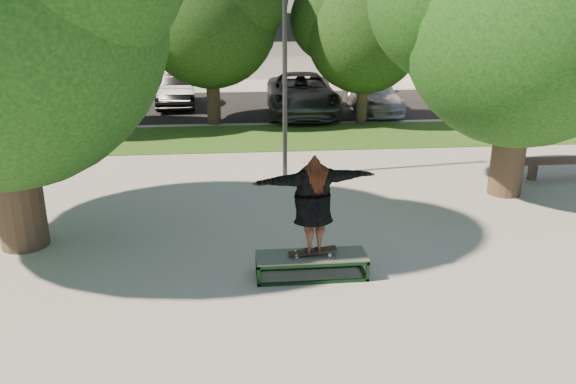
{
  "coord_description": "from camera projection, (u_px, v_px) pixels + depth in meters",
  "views": [
    {
      "loc": [
        -0.32,
        -8.99,
        4.23
      ],
      "look_at": [
        0.64,
        0.6,
        1.02
      ],
      "focal_mm": 35.0,
      "sensor_mm": 36.0,
      "label": 1
    }
  ],
  "objects": [
    {
      "name": "bg_tree_mid",
      "position": [
        208.0,
        12.0,
        19.88
      ],
      "size": [
        5.76,
        4.92,
        6.24
      ],
      "color": "#38281E",
      "rests_on": "ground"
    },
    {
      "name": "skater_rig",
      "position": [
        313.0,
        204.0,
        8.83
      ],
      "size": [
        2.03,
        0.86,
        1.68
      ],
      "rotation": [
        0.0,
        0.0,
        3.31
      ],
      "color": "white",
      "rests_on": "grind_box"
    },
    {
      "name": "bg_tree_right",
      "position": [
        363.0,
        27.0,
        20.09
      ],
      "size": [
        5.04,
        4.31,
        5.43
      ],
      "color": "#38281E",
      "rests_on": "ground"
    },
    {
      "name": "car_grey",
      "position": [
        302.0,
        94.0,
        22.66
      ],
      "size": [
        3.0,
        6.03,
        1.64
      ],
      "primitive_type": "imported",
      "rotation": [
        0.0,
        0.0,
        -0.05
      ],
      "color": "#555559",
      "rests_on": "asphalt_strip"
    },
    {
      "name": "asphalt_strip",
      "position": [
        239.0,
        105.0,
        24.95
      ],
      "size": [
        40.0,
        8.0,
        0.01
      ],
      "primitive_type": "cube",
      "color": "black",
      "rests_on": "ground"
    },
    {
      "name": "tree_right",
      "position": [
        521.0,
        12.0,
        12.03
      ],
      "size": [
        6.24,
        5.33,
        6.51
      ],
      "color": "#38281E",
      "rests_on": "ground"
    },
    {
      "name": "car_silver_b",
      "position": [
        374.0,
        96.0,
        23.27
      ],
      "size": [
        2.2,
        4.75,
        1.34
      ],
      "primitive_type": "imported",
      "rotation": [
        0.0,
        0.0,
        -0.07
      ],
      "color": "silver",
      "rests_on": "asphalt_strip"
    },
    {
      "name": "grass_strip",
      "position": [
        272.0,
        137.0,
        18.91
      ],
      "size": [
        30.0,
        4.0,
        0.02
      ],
      "primitive_type": "cube",
      "color": "#1C4814",
      "rests_on": "ground"
    },
    {
      "name": "lamppost",
      "position": [
        285.0,
        52.0,
        13.67
      ],
      "size": [
        0.25,
        0.15,
        6.11
      ],
      "color": "#2D2D30",
      "rests_on": "ground"
    },
    {
      "name": "car_dark",
      "position": [
        175.0,
        89.0,
        24.54
      ],
      "size": [
        1.97,
        4.7,
        1.51
      ],
      "primitive_type": "imported",
      "rotation": [
        0.0,
        0.0,
        0.08
      ],
      "color": "black",
      "rests_on": "asphalt_strip"
    },
    {
      "name": "bg_tree_left",
      "position": [
        39.0,
        21.0,
        18.5
      ],
      "size": [
        5.28,
        4.51,
        5.77
      ],
      "color": "#38281E",
      "rests_on": "ground"
    },
    {
      "name": "ground",
      "position": [
        255.0,
        259.0,
        9.85
      ],
      "size": [
        120.0,
        120.0,
        0.0
      ],
      "primitive_type": "plane",
      "color": "#A6A099",
      "rests_on": "ground"
    },
    {
      "name": "grind_box",
      "position": [
        311.0,
        265.0,
        9.16
      ],
      "size": [
        1.8,
        0.6,
        0.38
      ],
      "color": "black",
      "rests_on": "ground"
    },
    {
      "name": "side_building",
      "position": [
        561.0,
        10.0,
        31.06
      ],
      "size": [
        15.0,
        10.0,
        8.0
      ],
      "primitive_type": "cube",
      "color": "silver",
      "rests_on": "ground"
    },
    {
      "name": "car_silver_a",
      "position": [
        60.0,
        98.0,
        22.8
      ],
      "size": [
        1.58,
        3.86,
        1.31
      ],
      "primitive_type": "imported",
      "rotation": [
        0.0,
        0.0,
        -0.01
      ],
      "color": "#A9AAAE",
      "rests_on": "asphalt_strip"
    }
  ]
}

